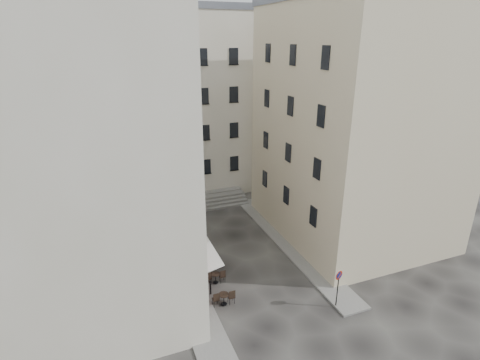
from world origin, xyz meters
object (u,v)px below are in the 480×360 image
bistro_table_b (215,277)px  no_parking_sign (338,282)px  bistro_table_a (224,298)px  pedestrian (205,259)px

bistro_table_b → no_parking_sign: bearing=-39.1°
bistro_table_a → no_parking_sign: bearing=-23.2°
no_parking_sign → bistro_table_a: size_ratio=1.88×
bistro_table_a → pedestrian: 4.07m
no_parking_sign → bistro_table_a: 7.09m
no_parking_sign → bistro_table_b: 8.10m
bistro_table_a → bistro_table_b: bistro_table_a is taller
bistro_table_b → pedestrian: bearing=95.7°
no_parking_sign → pedestrian: 9.37m
no_parking_sign → pedestrian: (-6.38, 6.79, -0.95)m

